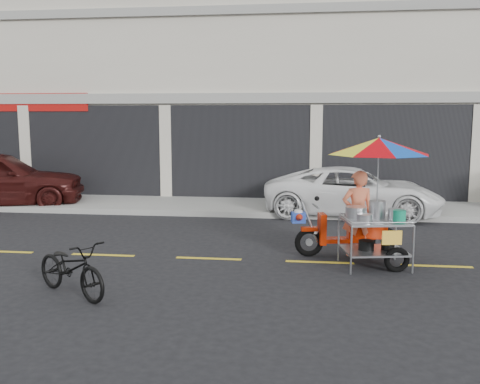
# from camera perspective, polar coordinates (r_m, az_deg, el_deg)

# --- Properties ---
(ground) EXTENTS (90.00, 90.00, 0.00)m
(ground) POSITION_cam_1_polar(r_m,az_deg,el_deg) (9.65, 8.49, -7.43)
(ground) COLOR black
(sidewalk) EXTENTS (45.00, 3.00, 0.15)m
(sidewalk) POSITION_cam_1_polar(r_m,az_deg,el_deg) (15.01, 8.04, -1.57)
(sidewalk) COLOR gray
(sidewalk) RESTS_ON ground
(shophouse_block) EXTENTS (36.00, 8.11, 10.40)m
(shophouse_block) POSITION_cam_1_polar(r_m,az_deg,el_deg) (20.19, 16.28, 12.49)
(shophouse_block) COLOR beige
(shophouse_block) RESTS_ON ground
(centerline) EXTENTS (42.00, 0.10, 0.01)m
(centerline) POSITION_cam_1_polar(r_m,az_deg,el_deg) (9.65, 8.50, -7.41)
(centerline) COLOR gold
(centerline) RESTS_ON ground
(white_pickup) EXTENTS (4.70, 2.48, 1.26)m
(white_pickup) POSITION_cam_1_polar(r_m,az_deg,el_deg) (14.18, 11.97, 0.05)
(white_pickup) COLOR white
(white_pickup) RESTS_ON ground
(near_bicycle) EXTENTS (1.61, 1.30, 0.82)m
(near_bicycle) POSITION_cam_1_polar(r_m,az_deg,el_deg) (8.11, -17.55, -7.71)
(near_bicycle) COLOR black
(near_bicycle) RESTS_ON ground
(food_vendor_rig) EXTENTS (2.49, 2.02, 2.26)m
(food_vendor_rig) POSITION_cam_1_polar(r_m,az_deg,el_deg) (9.57, 13.63, 0.99)
(food_vendor_rig) COLOR black
(food_vendor_rig) RESTS_ON ground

